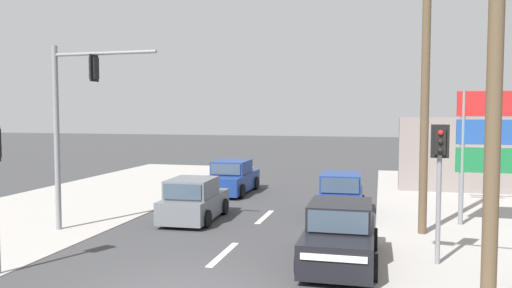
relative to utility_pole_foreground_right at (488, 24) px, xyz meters
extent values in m
cube|color=silver|center=(-5.84, 3.55, -5.35)|extent=(0.20, 2.40, 0.01)
cube|color=silver|center=(-5.84, 8.55, -5.35)|extent=(0.20, 2.40, 0.01)
cylinder|color=brown|center=(0.13, -0.02, -0.37)|extent=(0.26, 0.26, 9.97)
cylinder|color=brown|center=(-0.40, 7.24, -0.12)|extent=(0.26, 0.26, 10.46)
cylinder|color=slate|center=(-11.95, 4.93, -2.35)|extent=(0.18, 0.18, 6.00)
cylinder|color=slate|center=(-10.15, 4.88, 0.35)|extent=(3.60, 0.21, 0.11)
cube|color=black|center=(-10.51, 4.89, -0.10)|extent=(0.21, 0.27, 0.68)
cube|color=black|center=(-10.51, 4.89, -0.10)|extent=(0.05, 0.44, 0.84)
sphere|color=red|center=(-10.63, 4.89, 0.12)|extent=(0.13, 0.13, 0.13)
sphere|color=black|center=(-10.63, 4.89, -0.10)|extent=(0.13, 0.13, 0.13)
sphere|color=black|center=(-10.63, 4.89, -0.32)|extent=(0.13, 0.13, 0.13)
cylinder|color=slate|center=(-0.28, 3.99, -3.95)|extent=(0.12, 0.12, 2.80)
cube|color=black|center=(-0.28, 3.99, -2.21)|extent=(0.27, 0.21, 0.68)
cube|color=black|center=(-0.28, 3.99, -2.21)|extent=(0.44, 0.06, 0.84)
sphere|color=red|center=(-0.28, 3.87, -1.99)|extent=(0.13, 0.13, 0.13)
sphere|color=black|center=(-0.28, 3.87, -2.21)|extent=(0.13, 0.13, 0.13)
sphere|color=black|center=(-0.28, 3.87, -2.43)|extent=(0.13, 0.13, 0.13)
cylinder|color=slate|center=(0.97, 8.87, -3.05)|extent=(0.16, 0.16, 4.60)
cube|color=red|center=(1.82, 8.87, -1.20)|extent=(2.10, 0.14, 0.84)
cube|color=#1E4793|center=(1.82, 8.87, -2.15)|extent=(2.10, 0.14, 0.84)
cube|color=#196B38|center=(1.82, 8.87, -3.10)|extent=(2.10, 0.14, 0.84)
cube|color=black|center=(-2.69, 3.59, -4.81)|extent=(1.74, 4.22, 0.80)
cube|color=black|center=(-2.69, 3.64, -4.10)|extent=(1.58, 1.92, 0.62)
cube|color=#384756|center=(-2.68, 2.67, -4.10)|extent=(1.44, 0.08, 0.53)
cube|color=#384756|center=(-2.70, 4.61, -4.10)|extent=(1.40, 0.07, 0.50)
cube|color=white|center=(-2.67, 1.47, -4.63)|extent=(1.45, 0.06, 0.14)
cylinder|color=black|center=(-1.83, 2.29, -5.03)|extent=(0.20, 0.64, 0.64)
cylinder|color=black|center=(-3.53, 2.28, -5.03)|extent=(0.20, 0.64, 0.64)
cylinder|color=black|center=(-1.86, 4.90, -5.03)|extent=(0.20, 0.64, 0.64)
cylinder|color=black|center=(-3.56, 4.88, -5.03)|extent=(0.20, 0.64, 0.64)
cube|color=slate|center=(-8.18, 7.49, -4.84)|extent=(1.74, 3.66, 0.76)
cube|color=slate|center=(-8.17, 7.19, -4.14)|extent=(1.56, 1.96, 0.64)
cube|color=#384756|center=(-8.21, 8.15, -4.14)|extent=(1.36, 0.12, 0.54)
cube|color=#384756|center=(-8.13, 6.22, -4.14)|extent=(1.33, 0.11, 0.51)
cube|color=white|center=(-8.25, 9.30, -4.67)|extent=(1.36, 0.09, 0.14)
cylinder|color=black|center=(-9.02, 8.57, -5.05)|extent=(0.20, 0.61, 0.60)
cylinder|color=black|center=(-7.42, 8.63, -5.05)|extent=(0.20, 0.61, 0.60)
cylinder|color=black|center=(-8.93, 6.34, -5.05)|extent=(0.20, 0.61, 0.60)
cylinder|color=black|center=(-7.33, 6.40, -5.05)|extent=(0.20, 0.61, 0.60)
cube|color=navy|center=(-8.60, 13.52, -4.81)|extent=(1.70, 4.20, 0.80)
cube|color=navy|center=(-8.60, 13.47, -4.10)|extent=(1.56, 1.90, 0.62)
cube|color=#384756|center=(-8.60, 14.44, -4.10)|extent=(1.44, 0.06, 0.53)
cube|color=#384756|center=(-8.60, 12.50, -4.10)|extent=(1.40, 0.06, 0.50)
cube|color=white|center=(-8.60, 15.64, -4.63)|extent=(1.45, 0.04, 0.14)
cylinder|color=black|center=(-9.45, 14.82, -5.03)|extent=(0.19, 0.64, 0.64)
cylinder|color=black|center=(-7.75, 14.82, -5.03)|extent=(0.19, 0.64, 0.64)
cylinder|color=black|center=(-9.45, 12.22, -5.03)|extent=(0.19, 0.64, 0.64)
cylinder|color=black|center=(-7.75, 12.22, -5.03)|extent=(0.19, 0.64, 0.64)
cube|color=navy|center=(-3.16, 9.61, -4.84)|extent=(1.73, 3.66, 0.76)
cube|color=navy|center=(-3.17, 9.91, -4.14)|extent=(1.55, 1.95, 0.64)
cube|color=#384756|center=(-3.13, 8.94, -4.14)|extent=(1.36, 0.11, 0.54)
cube|color=#384756|center=(-3.20, 10.88, -4.14)|extent=(1.33, 0.11, 0.51)
cube|color=white|center=(-3.09, 7.79, -4.67)|extent=(1.36, 0.09, 0.14)
cylinder|color=black|center=(-2.32, 8.53, -5.05)|extent=(0.20, 0.61, 0.60)
cylinder|color=black|center=(-3.91, 8.47, -5.05)|extent=(0.20, 0.61, 0.60)
cylinder|color=black|center=(-2.40, 10.76, -5.05)|extent=(0.20, 0.61, 0.60)
cylinder|color=black|center=(-4.00, 10.70, -5.05)|extent=(0.20, 0.61, 0.60)
camera|label=1|loc=(-1.71, -9.19, -1.48)|focal=35.00mm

